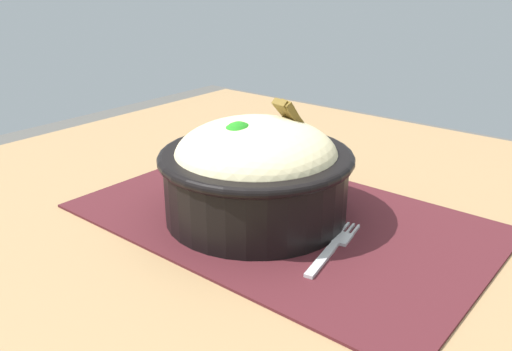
{
  "coord_description": "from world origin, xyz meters",
  "views": [
    {
      "loc": [
        0.34,
        -0.48,
        1.01
      ],
      "look_at": [
        -0.02,
        -0.04,
        0.79
      ],
      "focal_mm": 37.42,
      "sensor_mm": 36.0,
      "label": 1
    }
  ],
  "objects": [
    {
      "name": "fork",
      "position": [
        0.09,
        -0.05,
        0.75
      ],
      "size": [
        0.04,
        0.12,
        0.0
      ],
      "color": "silver",
      "rests_on": "placemat"
    },
    {
      "name": "table",
      "position": [
        0.0,
        0.0,
        0.67
      ],
      "size": [
        1.02,
        0.9,
        0.74
      ],
      "color": "#99754C",
      "rests_on": "ground_plane"
    },
    {
      "name": "bowl",
      "position": [
        -0.02,
        -0.04,
        0.8
      ],
      "size": [
        0.26,
        0.26,
        0.13
      ],
      "color": "black",
      "rests_on": "placemat"
    },
    {
      "name": "placemat",
      "position": [
        0.01,
        -0.03,
        0.74
      ],
      "size": [
        0.46,
        0.3,
        0.0
      ],
      "primitive_type": "cube",
      "rotation": [
        0.0,
        0.0,
        -0.01
      ],
      "color": "#47191E",
      "rests_on": "table"
    }
  ]
}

